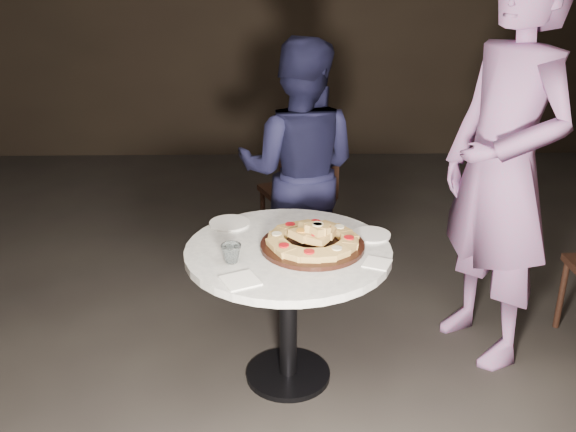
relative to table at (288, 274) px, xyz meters
The scene contains 12 objects.
floor 0.56m from the table, 20.34° to the left, with size 7.00×7.00×0.00m, color black.
table is the anchor object (origin of this frame).
serving_board 0.17m from the table, ahead, with size 0.45×0.45×0.02m, color black.
focaccia_pile 0.21m from the table, ahead, with size 0.41×0.40×0.11m.
plate_left 0.40m from the table, 136.14° to the left, with size 0.19×0.19×0.01m, color white.
plate_right 0.42m from the table, 17.72° to the left, with size 0.18×0.18×0.01m, color white.
water_glass 0.32m from the table, 151.41° to the right, with size 0.09×0.09×0.08m, color silver.
napkin_near 0.38m from the table, 122.92° to the right, with size 0.13×0.13×0.01m, color white.
napkin_far 0.42m from the table, 23.27° to the right, with size 0.11×0.11×0.01m, color white.
chair_far 1.29m from the table, 85.16° to the left, with size 0.52×0.53×0.84m.
diner_navy 0.90m from the table, 85.11° to the left, with size 0.71×0.56×1.47m, color black.
diner_teal 1.09m from the table, 13.99° to the left, with size 0.69×0.45×1.89m, color slate.
Camera 1 is at (-0.12, -2.54, 1.89)m, focal length 40.00 mm.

